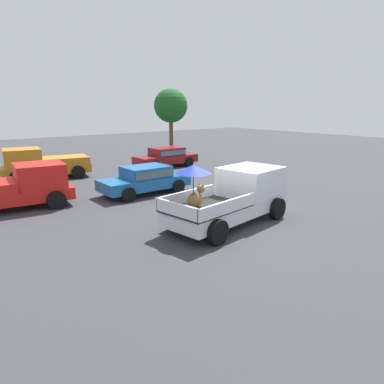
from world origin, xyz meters
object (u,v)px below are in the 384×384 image
Objects in this scene: parked_sedan_far at (145,178)px; pickup_truck_red at (15,188)px; parked_sedan_near at (166,156)px; pickup_truck_main at (235,196)px; pickup_truck_far at (42,164)px.

pickup_truck_red is at bearing -10.98° from parked_sedan_far.
parked_sedan_near and parked_sedan_far have the same top height.
pickup_truck_red is (-5.85, 6.79, -0.09)m from pickup_truck_main.
parked_sedan_near is (4.76, 11.35, -0.22)m from pickup_truck_main.
pickup_truck_main is 1.05× the size of pickup_truck_red.
parked_sedan_far is at bearing -4.19° from pickup_truck_red.
pickup_truck_red and pickup_truck_far have the same top height.
pickup_truck_main is at bearing 68.55° from parked_sedan_near.
pickup_truck_main is 1.22× the size of parked_sedan_far.
parked_sedan_near is at bearing -178.08° from pickup_truck_far.
pickup_truck_red is 0.99× the size of pickup_truck_far.
pickup_truck_red is at bearing 24.56° from parked_sedan_near.
parked_sedan_near is (7.91, -1.10, -0.13)m from pickup_truck_far.
parked_sedan_near is 1.01× the size of parked_sedan_far.
pickup_truck_main reaches higher than pickup_truck_far.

